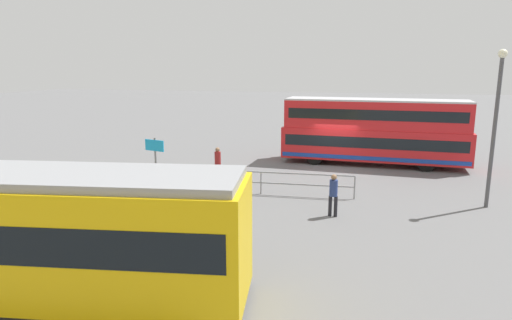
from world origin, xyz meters
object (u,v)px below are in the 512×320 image
Objects in this scene: pedestrian_near_railing at (218,161)px; pedestrian_crossing at (333,192)px; double_decker_bus at (374,131)px; street_lamp at (496,117)px; info_sign at (155,154)px.

pedestrian_near_railing is 7.59m from pedestrian_crossing.
double_decker_bus is at bearing -142.40° from pedestrian_near_railing.
double_decker_bus is 6.40× the size of pedestrian_crossing.
pedestrian_near_railing is 0.27× the size of street_lamp.
pedestrian_near_railing is at bearing 37.60° from double_decker_bus.
info_sign is at bearing -13.79° from pedestrian_crossing.
pedestrian_crossing is 0.69× the size of info_sign.
info_sign is (8.67, -2.13, 0.74)m from pedestrian_crossing.
pedestrian_near_railing is 12.86m from street_lamp.
street_lamp is at bearing -177.50° from info_sign.
info_sign is at bearing 42.01° from pedestrian_near_railing.
street_lamp is at bearing -155.88° from pedestrian_crossing.
pedestrian_near_railing is 0.70× the size of info_sign.
pedestrian_crossing is (1.58, 10.34, -1.03)m from double_decker_bus.
double_decker_bus is 9.04m from street_lamp.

